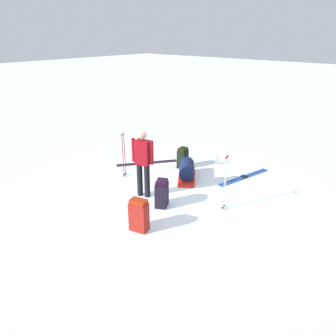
{
  "coord_description": "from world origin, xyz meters",
  "views": [
    {
      "loc": [
        5.6,
        4.86,
        3.81
      ],
      "look_at": [
        0.0,
        0.0,
        0.7
      ],
      "focal_mm": 34.95,
      "sensor_mm": 36.0,
      "label": 1
    }
  ],
  "objects_px": {
    "ski_pair_far": "(244,177)",
    "backpack_large_dark": "(139,215)",
    "skier_standing": "(143,160)",
    "backpack_bright": "(183,158)",
    "ski_poles_planted_near": "(225,180)",
    "ski_pair_near": "(147,163)",
    "ski_poles_planted_far": "(124,153)",
    "thermos_bottle": "(217,160)",
    "backpack_small_spare": "(162,193)",
    "gear_sled": "(187,171)"
  },
  "relations": [
    {
      "from": "backpack_large_dark",
      "to": "gear_sled",
      "type": "height_order",
      "value": "backpack_large_dark"
    },
    {
      "from": "ski_pair_near",
      "to": "ski_poles_planted_near",
      "type": "relative_size",
      "value": 1.23
    },
    {
      "from": "ski_pair_near",
      "to": "gear_sled",
      "type": "bearing_deg",
      "value": 87.12
    },
    {
      "from": "ski_pair_near",
      "to": "skier_standing",
      "type": "bearing_deg",
      "value": 42.39
    },
    {
      "from": "skier_standing",
      "to": "ski_pair_near",
      "type": "bearing_deg",
      "value": -137.61
    },
    {
      "from": "ski_pair_far",
      "to": "thermos_bottle",
      "type": "distance_m",
      "value": 1.2
    },
    {
      "from": "skier_standing",
      "to": "ski_pair_near",
      "type": "height_order",
      "value": "skier_standing"
    },
    {
      "from": "ski_poles_planted_near",
      "to": "gear_sled",
      "type": "xyz_separation_m",
      "value": [
        -0.79,
        -1.69,
        -0.51
      ]
    },
    {
      "from": "ski_poles_planted_near",
      "to": "thermos_bottle",
      "type": "height_order",
      "value": "ski_poles_planted_near"
    },
    {
      "from": "skier_standing",
      "to": "backpack_bright",
      "type": "height_order",
      "value": "skier_standing"
    },
    {
      "from": "ski_pair_near",
      "to": "ski_poles_planted_far",
      "type": "relative_size",
      "value": 1.29
    },
    {
      "from": "ski_pair_near",
      "to": "ski_pair_far",
      "type": "relative_size",
      "value": 0.86
    },
    {
      "from": "backpack_large_dark",
      "to": "ski_poles_planted_near",
      "type": "xyz_separation_m",
      "value": [
        -1.88,
        0.85,
        0.39
      ]
    },
    {
      "from": "ski_pair_far",
      "to": "ski_poles_planted_far",
      "type": "bearing_deg",
      "value": -50.69
    },
    {
      "from": "ski_poles_planted_far",
      "to": "gear_sled",
      "type": "height_order",
      "value": "ski_poles_planted_far"
    },
    {
      "from": "ski_poles_planted_near",
      "to": "ski_poles_planted_far",
      "type": "distance_m",
      "value": 3.12
    },
    {
      "from": "ski_pair_near",
      "to": "ski_pair_far",
      "type": "xyz_separation_m",
      "value": [
        -1.02,
        2.83,
        -0.0
      ]
    },
    {
      "from": "ski_pair_far",
      "to": "backpack_bright",
      "type": "distance_m",
      "value": 1.89
    },
    {
      "from": "thermos_bottle",
      "to": "ski_poles_planted_far",
      "type": "bearing_deg",
      "value": -30.6
    },
    {
      "from": "skier_standing",
      "to": "backpack_small_spare",
      "type": "xyz_separation_m",
      "value": [
        0.09,
        0.68,
        -0.63
      ]
    },
    {
      "from": "backpack_bright",
      "to": "thermos_bottle",
      "type": "height_order",
      "value": "backpack_bright"
    },
    {
      "from": "ski_poles_planted_far",
      "to": "ski_pair_far",
      "type": "bearing_deg",
      "value": 129.31
    },
    {
      "from": "skier_standing",
      "to": "backpack_large_dark",
      "type": "height_order",
      "value": "skier_standing"
    },
    {
      "from": "thermos_bottle",
      "to": "backpack_small_spare",
      "type": "bearing_deg",
      "value": 8.6
    },
    {
      "from": "gear_sled",
      "to": "backpack_bright",
      "type": "bearing_deg",
      "value": -133.35
    },
    {
      "from": "backpack_large_dark",
      "to": "skier_standing",
      "type": "bearing_deg",
      "value": -138.67
    },
    {
      "from": "ski_pair_far",
      "to": "backpack_bright",
      "type": "relative_size",
      "value": 3.03
    },
    {
      "from": "skier_standing",
      "to": "backpack_large_dark",
      "type": "relative_size",
      "value": 2.42
    },
    {
      "from": "backpack_large_dark",
      "to": "ski_pair_near",
      "type": "bearing_deg",
      "value": -138.05
    },
    {
      "from": "backpack_small_spare",
      "to": "gear_sled",
      "type": "xyz_separation_m",
      "value": [
        -1.61,
        -0.51,
        -0.1
      ]
    },
    {
      "from": "backpack_bright",
      "to": "ski_poles_planted_far",
      "type": "distance_m",
      "value": 1.84
    },
    {
      "from": "backpack_bright",
      "to": "ski_poles_planted_near",
      "type": "xyz_separation_m",
      "value": [
        1.35,
        2.28,
        0.43
      ]
    },
    {
      "from": "ski_pair_near",
      "to": "ski_poles_planted_far",
      "type": "height_order",
      "value": "ski_poles_planted_far"
    },
    {
      "from": "ski_poles_planted_near",
      "to": "gear_sled",
      "type": "relative_size",
      "value": 1.07
    },
    {
      "from": "skier_standing",
      "to": "gear_sled",
      "type": "bearing_deg",
      "value": 173.57
    },
    {
      "from": "backpack_large_dark",
      "to": "gear_sled",
      "type": "relative_size",
      "value": 0.57
    },
    {
      "from": "ski_poles_planted_far",
      "to": "thermos_bottle",
      "type": "distance_m",
      "value": 2.94
    },
    {
      "from": "ski_poles_planted_near",
      "to": "ski_pair_far",
      "type": "bearing_deg",
      "value": -165.27
    },
    {
      "from": "ski_pair_far",
      "to": "gear_sled",
      "type": "bearing_deg",
      "value": -47.16
    },
    {
      "from": "ski_pair_far",
      "to": "backpack_large_dark",
      "type": "xyz_separation_m",
      "value": [
        3.78,
        -0.35,
        0.33
      ]
    },
    {
      "from": "thermos_bottle",
      "to": "skier_standing",
      "type": "bearing_deg",
      "value": -4.26
    },
    {
      "from": "skier_standing",
      "to": "ski_poles_planted_far",
      "type": "distance_m",
      "value": 1.36
    },
    {
      "from": "backpack_bright",
      "to": "backpack_small_spare",
      "type": "bearing_deg",
      "value": 26.99
    },
    {
      "from": "backpack_small_spare",
      "to": "backpack_bright",
      "type": "bearing_deg",
      "value": -153.01
    },
    {
      "from": "ski_pair_far",
      "to": "backpack_large_dark",
      "type": "relative_size",
      "value": 2.68
    },
    {
      "from": "gear_sled",
      "to": "thermos_bottle",
      "type": "xyz_separation_m",
      "value": [
        -1.45,
        0.05,
        -0.09
      ]
    },
    {
      "from": "backpack_small_spare",
      "to": "ski_poles_planted_far",
      "type": "bearing_deg",
      "value": -106.59
    },
    {
      "from": "ski_pair_near",
      "to": "backpack_large_dark",
      "type": "relative_size",
      "value": 2.31
    },
    {
      "from": "ski_poles_planted_far",
      "to": "thermos_bottle",
      "type": "xyz_separation_m",
      "value": [
        -2.48,
        1.47,
        -0.57
      ]
    },
    {
      "from": "skier_standing",
      "to": "backpack_bright",
      "type": "xyz_separation_m",
      "value": [
        -2.08,
        -0.42,
        -0.65
      ]
    }
  ]
}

